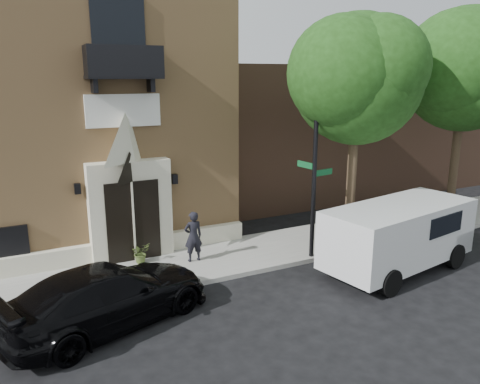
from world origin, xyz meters
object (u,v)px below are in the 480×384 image
at_px(black_sedan, 108,296).
at_px(fire_hydrant, 372,230).
at_px(dumpster, 387,220).
at_px(street_sign, 314,176).
at_px(cargo_van, 402,233).
at_px(pedestrian_near, 193,236).

distance_m(black_sedan, fire_hydrant, 9.75).
bearing_deg(dumpster, fire_hydrant, 178.94).
height_order(black_sedan, dumpster, black_sedan).
bearing_deg(fire_hydrant, street_sign, -174.19).
distance_m(cargo_van, dumpster, 2.73).
relative_size(fire_hydrant, pedestrian_near, 0.45).
bearing_deg(cargo_van, pedestrian_near, 141.34).
distance_m(dumpster, pedestrian_near, 7.34).
distance_m(cargo_van, pedestrian_near, 6.56).
height_order(black_sedan, pedestrian_near, pedestrian_near).
height_order(dumpster, pedestrian_near, pedestrian_near).
relative_size(cargo_van, pedestrian_near, 3.32).
bearing_deg(fire_hydrant, pedestrian_near, 170.85).
bearing_deg(black_sedan, cargo_van, -113.10).
xyz_separation_m(black_sedan, dumpster, (10.45, 1.60, 0.01)).
bearing_deg(pedestrian_near, fire_hydrant, 170.48).
relative_size(cargo_van, dumpster, 2.75).
distance_m(black_sedan, cargo_van, 8.95).
bearing_deg(fire_hydrant, dumpster, 6.85).
bearing_deg(cargo_van, street_sign, 129.10).
relative_size(dumpster, pedestrian_near, 1.20).
relative_size(black_sedan, cargo_van, 0.95).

